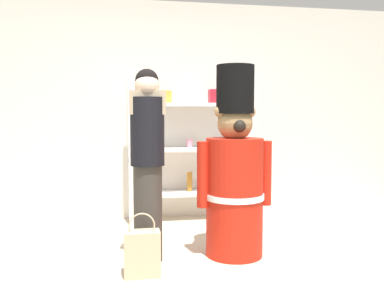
{
  "coord_description": "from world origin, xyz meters",
  "views": [
    {
      "loc": [
        -0.5,
        -2.84,
        1.25
      ],
      "look_at": [
        0.11,
        0.66,
        1.0
      ],
      "focal_mm": 38.63,
      "sensor_mm": 36.0,
      "label": 1
    }
  ],
  "objects_px": {
    "merchandise_shelf": "(190,145)",
    "shopping_bag": "(142,253)",
    "teddy_bear_guard": "(235,176)",
    "person_shopper": "(148,159)"
  },
  "relations": [
    {
      "from": "merchandise_shelf",
      "to": "person_shopper",
      "type": "xyz_separation_m",
      "value": [
        -0.59,
        -1.33,
        -0.02
      ]
    },
    {
      "from": "teddy_bear_guard",
      "to": "shopping_bag",
      "type": "distance_m",
      "value": 1.05
    },
    {
      "from": "teddy_bear_guard",
      "to": "shopping_bag",
      "type": "relative_size",
      "value": 3.38
    },
    {
      "from": "teddy_bear_guard",
      "to": "person_shopper",
      "type": "bearing_deg",
      "value": -179.5
    },
    {
      "from": "merchandise_shelf",
      "to": "shopping_bag",
      "type": "bearing_deg",
      "value": -111.59
    },
    {
      "from": "merchandise_shelf",
      "to": "teddy_bear_guard",
      "type": "height_order",
      "value": "merchandise_shelf"
    },
    {
      "from": "person_shopper",
      "to": "shopping_bag",
      "type": "relative_size",
      "value": 3.29
    },
    {
      "from": "merchandise_shelf",
      "to": "teddy_bear_guard",
      "type": "xyz_separation_m",
      "value": [
        0.18,
        -1.32,
        -0.19
      ]
    },
    {
      "from": "merchandise_shelf",
      "to": "shopping_bag",
      "type": "distance_m",
      "value": 1.93
    },
    {
      "from": "person_shopper",
      "to": "shopping_bag",
      "type": "bearing_deg",
      "value": -101.81
    }
  ]
}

